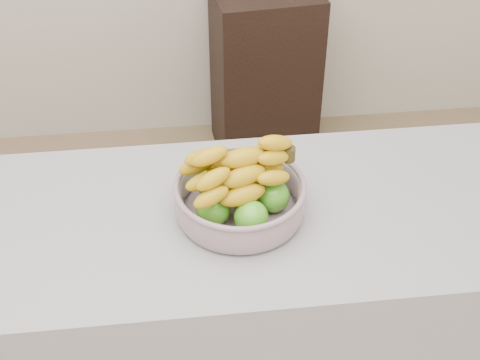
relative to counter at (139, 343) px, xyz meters
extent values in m
cube|color=#A3A3AB|center=(0.00, 0.00, 0.00)|extent=(2.00, 0.60, 0.90)
cube|color=black|center=(0.56, 1.49, -0.05)|extent=(0.48, 0.40, 0.81)
cylinder|color=#A8B8CA|center=(0.28, 0.00, 0.46)|extent=(0.26, 0.26, 0.01)
torus|color=#A8B8CA|center=(0.28, 0.00, 0.53)|extent=(0.31, 0.31, 0.01)
sphere|color=#3C8E18|center=(0.29, -0.07, 0.50)|extent=(0.08, 0.08, 0.08)
sphere|color=#3C8E18|center=(0.35, -0.01, 0.50)|extent=(0.08, 0.08, 0.08)
sphere|color=#3C8E18|center=(0.31, 0.07, 0.50)|extent=(0.08, 0.08, 0.08)
sphere|color=#3C8E18|center=(0.22, 0.05, 0.50)|extent=(0.08, 0.08, 0.08)
sphere|color=#3C8E18|center=(0.21, -0.04, 0.50)|extent=(0.08, 0.08, 0.08)
ellipsoid|color=yellow|center=(0.28, -0.05, 0.55)|extent=(0.20, 0.11, 0.04)
ellipsoid|color=yellow|center=(0.27, 0.00, 0.55)|extent=(0.20, 0.08, 0.04)
ellipsoid|color=yellow|center=(0.26, 0.05, 0.55)|extent=(0.20, 0.06, 0.04)
ellipsoid|color=yellow|center=(0.28, -0.03, 0.58)|extent=(0.19, 0.12, 0.04)
ellipsoid|color=yellow|center=(0.27, 0.03, 0.58)|extent=(0.19, 0.05, 0.04)
ellipsoid|color=yellow|center=(0.28, 0.00, 0.61)|extent=(0.20, 0.08, 0.04)
cylinder|color=#3A2E12|center=(0.39, 0.02, 0.60)|extent=(0.03, 0.03, 0.03)
camera|label=1|loc=(0.14, -1.17, 1.50)|focal=50.00mm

